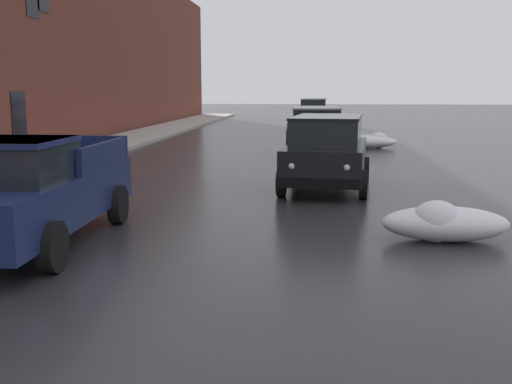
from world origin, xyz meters
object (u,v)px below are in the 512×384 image
object	(u,v)px
suv_grey_parked_kerbside_mid	(315,130)
suv_silver_at_far_intersection	(314,111)
sedan_green_queued_behind_truck	(309,118)
pickup_truck_darkblue_approaching_near_lane	(27,191)
sedan_maroon_parked_far_down_block	(310,124)
suv_black_parked_kerbside_close	(327,150)

from	to	relation	value
suv_grey_parked_kerbside_mid	suv_silver_at_far_intersection	size ratio (longest dim) A/B	0.98
sedan_green_queued_behind_truck	suv_silver_at_far_intersection	xyz separation A→B (m)	(0.28, 5.93, 0.24)
pickup_truck_darkblue_approaching_near_lane	suv_grey_parked_kerbside_mid	bearing A→B (deg)	71.36
sedan_maroon_parked_far_down_block	suv_black_parked_kerbside_close	bearing A→B (deg)	-87.95
suv_black_parked_kerbside_close	sedan_maroon_parked_far_down_block	bearing A→B (deg)	92.05
sedan_maroon_parked_far_down_block	sedan_green_queued_behind_truck	distance (m)	6.25
pickup_truck_darkblue_approaching_near_lane	sedan_maroon_parked_far_down_block	size ratio (longest dim) A/B	1.23
sedan_maroon_parked_far_down_block	sedan_green_queued_behind_truck	xyz separation A→B (m)	(-0.09, 6.25, -0.00)
pickup_truck_darkblue_approaching_near_lane	suv_black_parked_kerbside_close	distance (m)	7.88
suv_grey_parked_kerbside_mid	sedan_green_queued_behind_truck	world-z (taller)	suv_grey_parked_kerbside_mid
sedan_maroon_parked_far_down_block	suv_grey_parked_kerbside_mid	bearing A→B (deg)	-88.19
suv_black_parked_kerbside_close	sedan_maroon_parked_far_down_block	world-z (taller)	suv_black_parked_kerbside_close
suv_black_parked_kerbside_close	sedan_green_queued_behind_truck	size ratio (longest dim) A/B	1.14
suv_grey_parked_kerbside_mid	suv_silver_at_far_intersection	xyz separation A→B (m)	(-0.06, 20.13, 0.00)
pickup_truck_darkblue_approaching_near_lane	sedan_maroon_parked_far_down_block	bearing A→B (deg)	78.64
suv_grey_parked_kerbside_mid	suv_silver_at_far_intersection	bearing A→B (deg)	90.18
suv_black_parked_kerbside_close	suv_silver_at_far_intersection	xyz separation A→B (m)	(-0.36, 27.47, 0.00)
pickup_truck_darkblue_approaching_near_lane	suv_black_parked_kerbside_close	xyz separation A→B (m)	(4.86, 6.20, 0.11)
sedan_green_queued_behind_truck	pickup_truck_darkblue_approaching_near_lane	bearing A→B (deg)	-98.66
suv_black_parked_kerbside_close	suv_silver_at_far_intersection	world-z (taller)	same
pickup_truck_darkblue_approaching_near_lane	suv_grey_parked_kerbside_mid	world-z (taller)	suv_grey_parked_kerbside_mid
pickup_truck_darkblue_approaching_near_lane	suv_black_parked_kerbside_close	size ratio (longest dim) A/B	1.18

